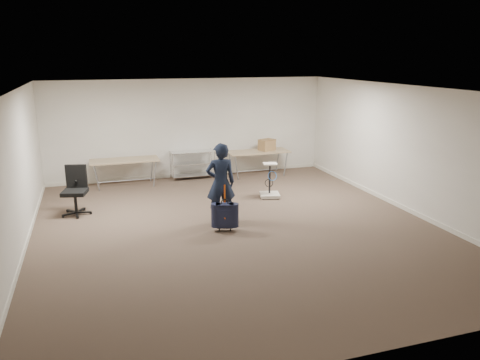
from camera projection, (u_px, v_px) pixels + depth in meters
name	position (u px, v px, depth m)	size (l,w,h in m)	color
ground	(236.00, 228.00, 9.59)	(9.00, 9.00, 0.00)	#423528
room_shell	(219.00, 205.00, 10.85)	(8.00, 9.00, 9.00)	beige
folding_table_left	(125.00, 162.00, 12.49)	(1.80, 0.75, 0.73)	tan
folding_table_right	(258.00, 153.00, 13.61)	(1.80, 0.75, 0.73)	tan
wire_shelf	(192.00, 163.00, 13.34)	(1.22, 0.47, 0.80)	silver
person	(221.00, 183.00, 9.75)	(0.62, 0.41, 1.69)	black
suitcase	(225.00, 215.00, 9.34)	(0.39, 0.29, 0.96)	black
office_chair	(76.00, 200.00, 10.35)	(0.66, 0.66, 1.08)	black
equipment_cart	(270.00, 188.00, 11.61)	(0.57, 0.57, 0.87)	beige
cardboard_box	(267.00, 145.00, 13.67)	(0.43, 0.32, 0.32)	#A56B4D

